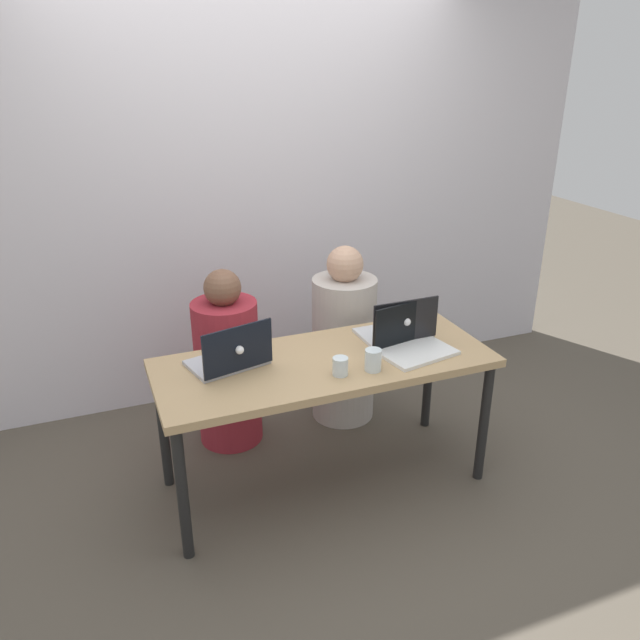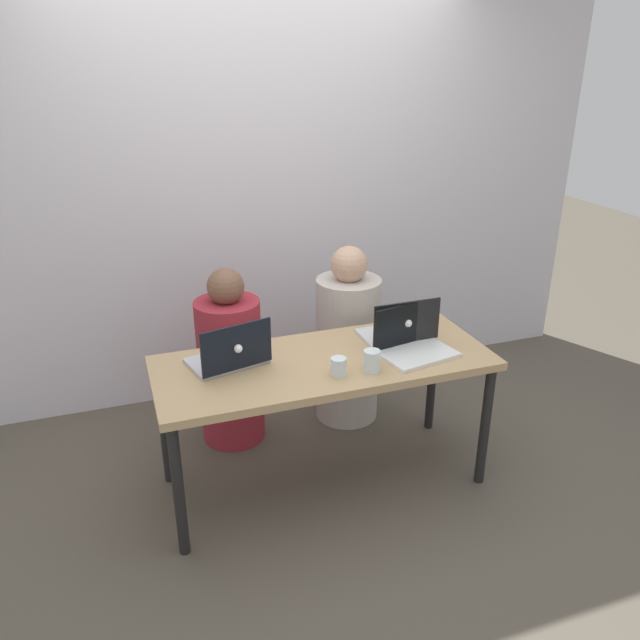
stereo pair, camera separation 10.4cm
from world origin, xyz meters
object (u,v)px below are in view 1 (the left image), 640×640
(water_glass_center, at_px, (340,367))
(person_on_left, at_px, (228,367))
(laptop_back_left, at_px, (231,357))
(water_glass_right, at_px, (373,361))
(laptop_front_right, at_px, (413,342))
(laptop_back_right, at_px, (397,329))
(person_on_right, at_px, (344,344))

(water_glass_center, bearing_deg, person_on_left, 115.75)
(laptop_back_left, bearing_deg, water_glass_right, 142.13)
(laptop_front_right, relative_size, laptop_back_left, 0.98)
(person_on_left, relative_size, laptop_back_right, 2.83)
(laptop_back_right, xyz_separation_m, water_glass_center, (-0.43, -0.26, -0.01))
(person_on_right, bearing_deg, laptop_back_left, 34.17)
(laptop_back_left, bearing_deg, person_on_left, -113.95)
(person_on_left, bearing_deg, laptop_front_right, 135.88)
(person_on_right, relative_size, laptop_back_left, 2.70)
(laptop_back_right, distance_m, water_glass_center, 0.50)
(person_on_right, relative_size, laptop_back_right, 2.97)
(laptop_front_right, relative_size, water_glass_right, 3.75)
(person_on_right, xyz_separation_m, water_glass_center, (-0.34, -0.74, 0.27))
(person_on_left, height_order, laptop_front_right, person_on_left)
(laptop_back_right, height_order, water_glass_center, laptop_back_right)
(water_glass_right, distance_m, water_glass_center, 0.16)
(water_glass_center, bearing_deg, person_on_right, 65.10)
(laptop_back_left, bearing_deg, person_on_right, -162.19)
(person_on_right, height_order, water_glass_center, person_on_right)
(laptop_back_right, height_order, water_glass_right, laptop_back_right)
(person_on_left, distance_m, laptop_front_right, 1.06)
(water_glass_center, bearing_deg, laptop_front_right, 12.53)
(laptop_front_right, bearing_deg, water_glass_right, -168.73)
(person_on_right, xyz_separation_m, laptop_back_right, (0.09, -0.48, 0.28))
(laptop_back_right, bearing_deg, laptop_front_right, 88.39)
(laptop_front_right, height_order, laptop_back_left, laptop_back_left)
(laptop_back_right, bearing_deg, water_glass_center, 30.55)
(person_on_left, xyz_separation_m, person_on_right, (0.70, 0.00, 0.02))
(laptop_back_right, bearing_deg, person_on_left, -32.13)
(person_on_right, distance_m, water_glass_center, 0.86)
(water_glass_right, bearing_deg, laptop_back_right, 45.32)
(laptop_front_right, distance_m, laptop_back_left, 0.89)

